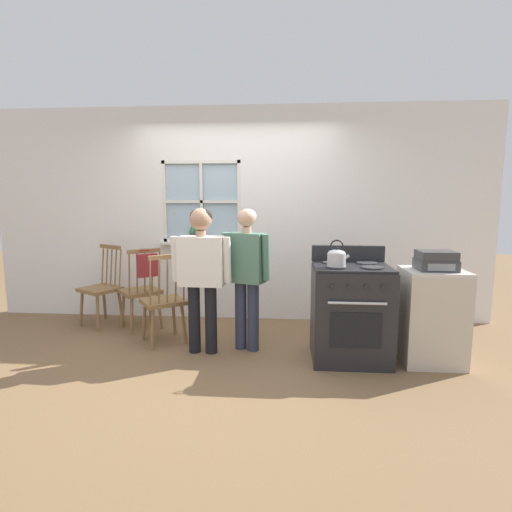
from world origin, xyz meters
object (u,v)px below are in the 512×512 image
object	(u,v)px
chair_by_window	(141,292)
stereo	(436,261)
stove	(350,312)
chair_center_cluster	(164,302)
person_elderly_left	(202,265)
potted_plant	(195,234)
handbag	(147,265)
person_teen_center	(247,268)
side_counter	(431,316)
chair_near_wall	(102,289)
kettle	(337,257)

from	to	relation	value
chair_by_window	stereo	xyz separation A→B (m)	(3.11, -0.77, 0.53)
stove	stereo	distance (m)	0.92
chair_center_cluster	person_elderly_left	distance (m)	0.70
person_elderly_left	potted_plant	world-z (taller)	person_elderly_left
chair_center_cluster	person_elderly_left	world-z (taller)	person_elderly_left
stove	handbag	bearing A→B (deg)	165.98
person_elderly_left	person_teen_center	bearing A→B (deg)	17.30
side_counter	chair_near_wall	bearing A→B (deg)	166.61
chair_near_wall	chair_center_cluster	world-z (taller)	same
potted_plant	person_teen_center	bearing A→B (deg)	-53.10
chair_center_cluster	stereo	world-z (taller)	stereo
stereo	potted_plant	bearing A→B (deg)	154.18
chair_by_window	person_teen_center	world-z (taller)	person_teen_center
chair_center_cluster	handbag	distance (m)	0.52
chair_by_window	person_elderly_left	bearing A→B (deg)	102.22
person_elderly_left	stereo	xyz separation A→B (m)	(2.22, -0.09, 0.08)
chair_near_wall	side_counter	xyz separation A→B (m)	(3.65, -0.87, -0.00)
chair_by_window	stereo	distance (m)	3.25
side_counter	stereo	xyz separation A→B (m)	(0.00, -0.02, 0.54)
potted_plant	handbag	distance (m)	0.81
chair_by_window	person_elderly_left	distance (m)	1.21
person_elderly_left	potted_plant	distance (m)	1.21
chair_by_window	side_counter	xyz separation A→B (m)	(3.11, -0.75, -0.00)
person_elderly_left	chair_by_window	bearing A→B (deg)	144.99
person_elderly_left	potted_plant	bearing A→B (deg)	108.76
handbag	side_counter	world-z (taller)	handbag
kettle	stereo	xyz separation A→B (m)	(0.92, 0.09, -0.04)
handbag	side_counter	bearing A→B (deg)	-10.96
person_teen_center	stove	world-z (taller)	person_teen_center
stove	potted_plant	xyz separation A→B (m)	(-1.80, 1.19, 0.64)
chair_by_window	side_counter	bearing A→B (deg)	126.12
stereo	chair_near_wall	bearing A→B (deg)	166.30
chair_by_window	stove	distance (m)	2.46
chair_center_cluster	potted_plant	distance (m)	1.13
stereo	person_elderly_left	bearing A→B (deg)	177.68
stove	handbag	distance (m)	2.30
chair_near_wall	chair_center_cluster	distance (m)	1.11
chair_near_wall	chair_center_cluster	size ratio (longest dim) A/B	1.00
kettle	stove	bearing A→B (deg)	38.80
person_teen_center	kettle	bearing A→B (deg)	0.87
chair_near_wall	stove	world-z (taller)	stove
chair_near_wall	kettle	size ratio (longest dim) A/B	4.00
side_counter	stereo	world-z (taller)	stereo
chair_center_cluster	stove	bearing A→B (deg)	136.58
potted_plant	chair_center_cluster	bearing A→B (deg)	-98.80
person_teen_center	chair_by_window	bearing A→B (deg)	176.62
chair_near_wall	handbag	world-z (taller)	same
kettle	side_counter	world-z (taller)	kettle
stereo	side_counter	bearing A→B (deg)	90.00
chair_by_window	person_elderly_left	size ratio (longest dim) A/B	0.67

